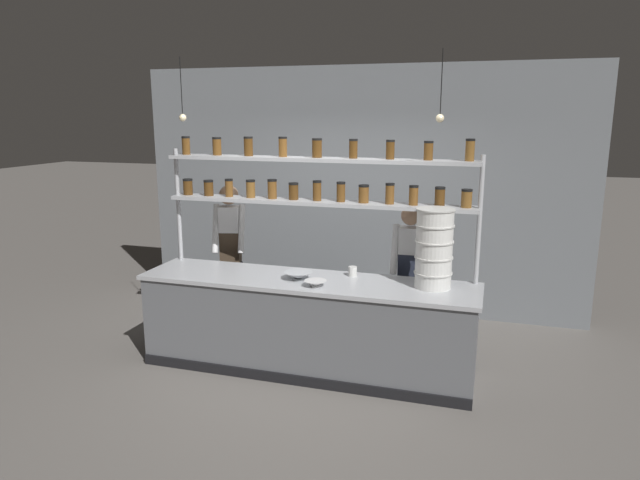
% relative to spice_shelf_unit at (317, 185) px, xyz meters
% --- Properties ---
extents(ground_plane, '(40.00, 40.00, 0.00)m').
position_rel_spice_shelf_unit_xyz_m(ground_plane, '(0.00, -0.33, -1.78)').
color(ground_plane, slate).
extents(back_wall, '(5.65, 0.12, 3.04)m').
position_rel_spice_shelf_unit_xyz_m(back_wall, '(0.00, 1.66, -0.26)').
color(back_wall, gray).
rests_on(back_wall, ground_plane).
extents(prep_counter, '(3.25, 0.76, 0.92)m').
position_rel_spice_shelf_unit_xyz_m(prep_counter, '(0.00, -0.33, -1.32)').
color(prep_counter, slate).
rests_on(prep_counter, ground_plane).
extents(spice_shelf_unit, '(3.14, 0.28, 2.25)m').
position_rel_spice_shelf_unit_xyz_m(spice_shelf_unit, '(0.00, 0.00, 0.00)').
color(spice_shelf_unit, '#B7BABF').
rests_on(spice_shelf_unit, ground_plane).
extents(chef_left, '(0.41, 0.34, 1.69)m').
position_rel_spice_shelf_unit_xyz_m(chef_left, '(-1.15, 0.40, -0.80)').
color(chef_left, black).
rests_on(chef_left, ground_plane).
extents(chef_center, '(0.37, 0.29, 1.57)m').
position_rel_spice_shelf_unit_xyz_m(chef_center, '(0.88, 0.33, -0.89)').
color(chef_center, black).
rests_on(chef_center, ground_plane).
extents(container_stack, '(0.35, 0.35, 0.73)m').
position_rel_spice_shelf_unit_xyz_m(container_stack, '(1.18, -0.24, -0.50)').
color(container_stack, white).
rests_on(container_stack, prep_counter).
extents(prep_bowl_near_left, '(0.21, 0.21, 0.06)m').
position_rel_spice_shelf_unit_xyz_m(prep_bowl_near_left, '(0.15, -0.53, -0.83)').
color(prep_bowl_near_left, white).
rests_on(prep_bowl_near_left, prep_counter).
extents(prep_bowl_center_front, '(0.27, 0.27, 0.07)m').
position_rel_spice_shelf_unit_xyz_m(prep_bowl_center_front, '(-0.07, -0.36, -0.82)').
color(prep_bowl_center_front, silver).
rests_on(prep_bowl_center_front, prep_counter).
extents(serving_cup_front, '(0.08, 0.08, 0.10)m').
position_rel_spice_shelf_unit_xyz_m(serving_cup_front, '(0.40, -0.10, -0.81)').
color(serving_cup_front, silver).
rests_on(serving_cup_front, prep_counter).
extents(pendant_light_row, '(2.50, 0.07, 0.60)m').
position_rel_spice_shelf_unit_xyz_m(pendant_light_row, '(-0.03, -0.33, 0.67)').
color(pendant_light_row, black).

